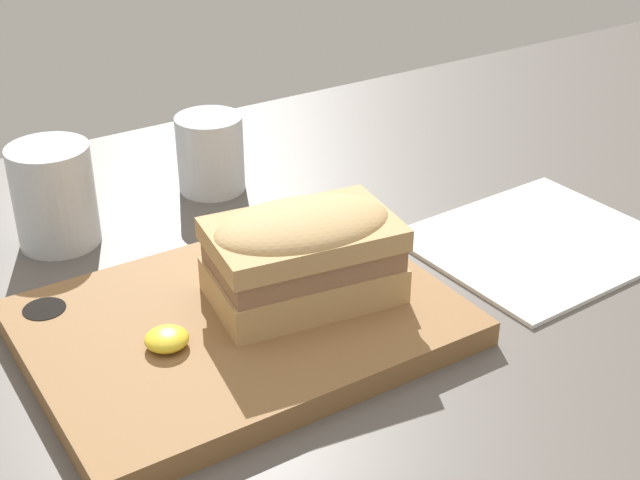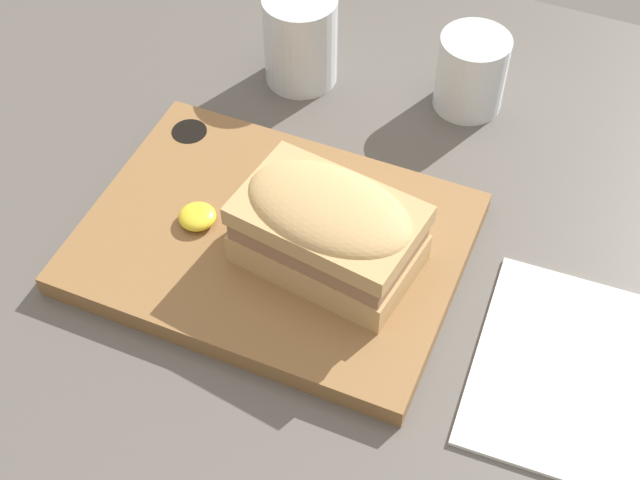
# 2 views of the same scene
# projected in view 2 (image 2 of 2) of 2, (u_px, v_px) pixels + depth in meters

# --- Properties ---
(dining_table) EXTENTS (1.94, 0.96, 0.02)m
(dining_table) POSITION_uv_depth(u_px,v_px,m) (303.00, 312.00, 0.73)
(dining_table) COLOR #56514C
(dining_table) RESTS_ON ground
(serving_board) EXTENTS (0.31, 0.23, 0.02)m
(serving_board) POSITION_uv_depth(u_px,v_px,m) (272.00, 242.00, 0.75)
(serving_board) COLOR olive
(serving_board) RESTS_ON dining_table
(sandwich) EXTENTS (0.15, 0.11, 0.07)m
(sandwich) POSITION_uv_depth(u_px,v_px,m) (329.00, 227.00, 0.70)
(sandwich) COLOR tan
(sandwich) RESTS_ON serving_board
(mustard_dollop) EXTENTS (0.03, 0.03, 0.01)m
(mustard_dollop) POSITION_uv_depth(u_px,v_px,m) (197.00, 217.00, 0.75)
(mustard_dollop) COLOR yellow
(mustard_dollop) RESTS_ON serving_board
(water_glass) EXTENTS (0.07, 0.07, 0.09)m
(water_glass) POSITION_uv_depth(u_px,v_px,m) (301.00, 44.00, 0.88)
(water_glass) COLOR silver
(water_glass) RESTS_ON dining_table
(wine_glass) EXTENTS (0.07, 0.07, 0.08)m
(wine_glass) POSITION_uv_depth(u_px,v_px,m) (471.00, 75.00, 0.85)
(wine_glass) COLOR silver
(wine_glass) RESTS_ON dining_table
(napkin) EXTENTS (0.22, 0.19, 0.00)m
(napkin) POSITION_uv_depth(u_px,v_px,m) (615.00, 385.00, 0.68)
(napkin) COLOR white
(napkin) RESTS_ON dining_table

